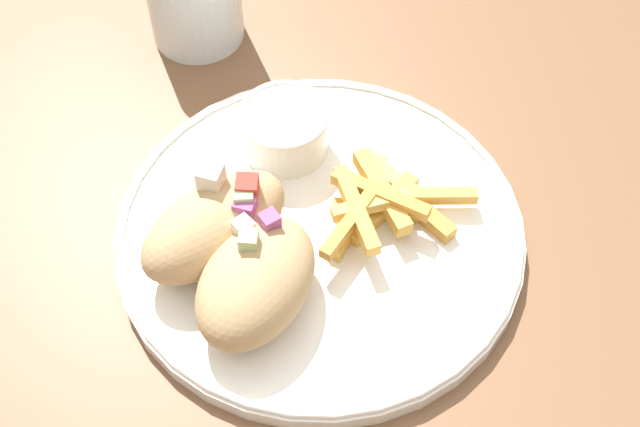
# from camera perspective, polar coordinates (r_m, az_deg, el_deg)

# --- Properties ---
(table) EXTENTS (1.13, 1.13, 0.78)m
(table) POSITION_cam_1_polar(r_m,az_deg,el_deg) (0.80, -0.88, -2.24)
(table) COLOR brown
(table) RESTS_ON ground_plane
(plate) EXTENTS (0.31, 0.31, 0.02)m
(plate) POSITION_cam_1_polar(r_m,az_deg,el_deg) (0.68, 0.00, -1.19)
(plate) COLOR white
(plate) RESTS_ON table
(pita_sandwich_near) EXTENTS (0.13, 0.12, 0.07)m
(pita_sandwich_near) POSITION_cam_1_polar(r_m,az_deg,el_deg) (0.62, -4.12, -4.34)
(pita_sandwich_near) COLOR tan
(pita_sandwich_near) RESTS_ON plate
(pita_sandwich_far) EXTENTS (0.13, 0.07, 0.07)m
(pita_sandwich_far) POSITION_cam_1_polar(r_m,az_deg,el_deg) (0.65, -6.75, -0.74)
(pita_sandwich_far) COLOR tan
(pita_sandwich_far) RESTS_ON plate
(fries_pile) EXTENTS (0.14, 0.10, 0.03)m
(fries_pile) POSITION_cam_1_polar(r_m,az_deg,el_deg) (0.68, 3.91, 0.72)
(fries_pile) COLOR gold
(fries_pile) RESTS_ON plate
(sauce_ramekin) EXTENTS (0.07, 0.07, 0.04)m
(sauce_ramekin) POSITION_cam_1_polar(r_m,az_deg,el_deg) (0.71, -2.28, 5.49)
(sauce_ramekin) COLOR white
(sauce_ramekin) RESTS_ON plate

